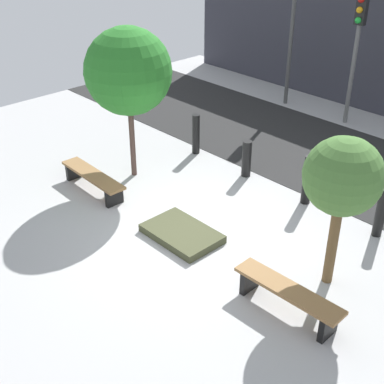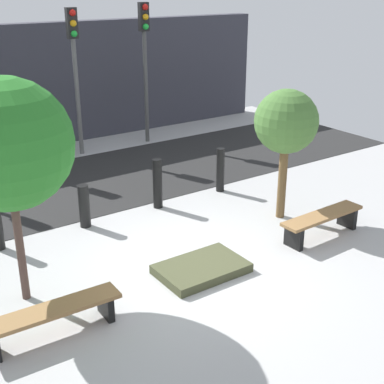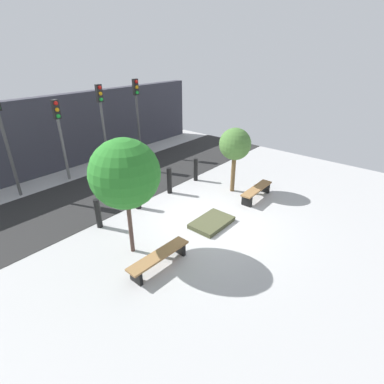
{
  "view_description": "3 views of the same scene",
  "coord_description": "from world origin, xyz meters",
  "px_view_note": "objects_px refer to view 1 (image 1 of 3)",
  "views": [
    {
      "loc": [
        6.34,
        -5.9,
        5.87
      ],
      "look_at": [
        0.18,
        -0.1,
        1.04
      ],
      "focal_mm": 50.0,
      "sensor_mm": 36.0,
      "label": 1
    },
    {
      "loc": [
        -4.6,
        -6.57,
        4.6
      ],
      "look_at": [
        -0.09,
        -0.05,
        1.43
      ],
      "focal_mm": 50.0,
      "sensor_mm": 36.0,
      "label": 2
    },
    {
      "loc": [
        -7.08,
        -5.27,
        5.49
      ],
      "look_at": [
        -0.48,
        0.28,
        1.26
      ],
      "focal_mm": 28.0,
      "sensor_mm": 36.0,
      "label": 3
    }
  ],
  "objects_px": {
    "tree_behind_right_bench": "(343,178)",
    "bollard_center": "(307,180)",
    "bench_left": "(93,178)",
    "bollard_right": "(381,212)",
    "planter_bed": "(182,234)",
    "bench_right": "(288,295)",
    "tree_behind_left_bench": "(128,72)",
    "traffic_light_mid_west": "(357,37)",
    "traffic_light_west": "(293,9)",
    "bollard_far_left": "(196,134)",
    "bollard_left": "(247,159)"
  },
  "relations": [
    {
      "from": "bench_left",
      "to": "tree_behind_right_bench",
      "type": "height_order",
      "value": "tree_behind_right_bench"
    },
    {
      "from": "tree_behind_right_bench",
      "to": "bollard_center",
      "type": "distance_m",
      "value": 2.99
    },
    {
      "from": "bench_right",
      "to": "bollard_right",
      "type": "xyz_separation_m",
      "value": [
        -0.14,
        3.0,
        0.18
      ]
    },
    {
      "from": "tree_behind_left_bench",
      "to": "bollard_right",
      "type": "xyz_separation_m",
      "value": [
        5.22,
        1.87,
        -1.95
      ]
    },
    {
      "from": "bench_left",
      "to": "bollard_right",
      "type": "height_order",
      "value": "bollard_right"
    },
    {
      "from": "tree_behind_right_bench",
      "to": "bollard_right",
      "type": "relative_size",
      "value": 2.58
    },
    {
      "from": "bench_right",
      "to": "planter_bed",
      "type": "distance_m",
      "value": 2.7
    },
    {
      "from": "planter_bed",
      "to": "bollard_far_left",
      "type": "bearing_deg",
      "value": 132.24
    },
    {
      "from": "bench_right",
      "to": "traffic_light_west",
      "type": "relative_size",
      "value": 0.45
    },
    {
      "from": "bollard_far_left",
      "to": "bollard_left",
      "type": "xyz_separation_m",
      "value": [
        1.69,
        0.0,
        -0.08
      ]
    },
    {
      "from": "tree_behind_right_bench",
      "to": "bollard_far_left",
      "type": "xyz_separation_m",
      "value": [
        -5.22,
        1.87,
        -1.48
      ]
    },
    {
      "from": "traffic_light_west",
      "to": "tree_behind_left_bench",
      "type": "bearing_deg",
      "value": -85.1
    },
    {
      "from": "tree_behind_right_bench",
      "to": "bench_left",
      "type": "bearing_deg",
      "value": -168.11
    },
    {
      "from": "bollard_right",
      "to": "traffic_light_west",
      "type": "height_order",
      "value": "traffic_light_west"
    },
    {
      "from": "tree_behind_left_bench",
      "to": "bollard_center",
      "type": "height_order",
      "value": "tree_behind_left_bench"
    },
    {
      "from": "bollard_left",
      "to": "traffic_light_west",
      "type": "distance_m",
      "value": 5.64
    },
    {
      "from": "tree_behind_left_bench",
      "to": "bollard_far_left",
      "type": "xyz_separation_m",
      "value": [
        0.14,
        1.87,
        -1.96
      ]
    },
    {
      "from": "bench_right",
      "to": "bollard_far_left",
      "type": "distance_m",
      "value": 6.02
    },
    {
      "from": "bench_right",
      "to": "bollard_left",
      "type": "distance_m",
      "value": 4.63
    },
    {
      "from": "bollard_right",
      "to": "bollard_left",
      "type": "bearing_deg",
      "value": 180.0
    },
    {
      "from": "bollard_center",
      "to": "tree_behind_right_bench",
      "type": "bearing_deg",
      "value": -45.56
    },
    {
      "from": "tree_behind_left_bench",
      "to": "bollard_far_left",
      "type": "distance_m",
      "value": 2.71
    },
    {
      "from": "bench_right",
      "to": "bench_left",
      "type": "bearing_deg",
      "value": 178.46
    },
    {
      "from": "bench_right",
      "to": "planter_bed",
      "type": "xyz_separation_m",
      "value": [
        -2.68,
        0.2,
        -0.26
      ]
    },
    {
      "from": "tree_behind_right_bench",
      "to": "bollard_center",
      "type": "height_order",
      "value": "tree_behind_right_bench"
    },
    {
      "from": "bollard_far_left",
      "to": "bench_left",
      "type": "bearing_deg",
      "value": -92.67
    },
    {
      "from": "bench_left",
      "to": "traffic_light_mid_west",
      "type": "xyz_separation_m",
      "value": [
        1.6,
        7.5,
        2.12
      ]
    },
    {
      "from": "bollard_right",
      "to": "traffic_light_mid_west",
      "type": "relative_size",
      "value": 0.29
    },
    {
      "from": "planter_bed",
      "to": "bollard_center",
      "type": "height_order",
      "value": "bollard_center"
    },
    {
      "from": "tree_behind_left_bench",
      "to": "traffic_light_mid_west",
      "type": "bearing_deg",
      "value": 75.89
    },
    {
      "from": "planter_bed",
      "to": "traffic_light_mid_west",
      "type": "xyz_separation_m",
      "value": [
        -1.07,
        7.3,
        2.36
      ]
    },
    {
      "from": "planter_bed",
      "to": "bench_left",
      "type": "bearing_deg",
      "value": -175.73
    },
    {
      "from": "bollard_far_left",
      "to": "traffic_light_mid_west",
      "type": "bearing_deg",
      "value": 72.02
    },
    {
      "from": "bollard_center",
      "to": "traffic_light_mid_west",
      "type": "xyz_separation_m",
      "value": [
        -1.92,
        4.51,
        1.89
      ]
    },
    {
      "from": "bench_right",
      "to": "bollard_left",
      "type": "bearing_deg",
      "value": 138.1
    },
    {
      "from": "tree_behind_right_bench",
      "to": "planter_bed",
      "type": "bearing_deg",
      "value": -160.9
    },
    {
      "from": "bollard_center",
      "to": "traffic_light_west",
      "type": "relative_size",
      "value": 0.26
    },
    {
      "from": "bollard_left",
      "to": "traffic_light_mid_west",
      "type": "height_order",
      "value": "traffic_light_mid_west"
    },
    {
      "from": "bollard_left",
      "to": "traffic_light_west",
      "type": "height_order",
      "value": "traffic_light_west"
    },
    {
      "from": "bench_left",
      "to": "traffic_light_west",
      "type": "xyz_separation_m",
      "value": [
        -0.55,
        7.51,
        2.53
      ]
    },
    {
      "from": "planter_bed",
      "to": "bollard_center",
      "type": "distance_m",
      "value": 2.96
    },
    {
      "from": "bollard_far_left",
      "to": "bollard_center",
      "type": "distance_m",
      "value": 3.38
    },
    {
      "from": "bollard_left",
      "to": "bollard_right",
      "type": "relative_size",
      "value": 0.85
    },
    {
      "from": "traffic_light_mid_west",
      "to": "tree_behind_right_bench",
      "type": "bearing_deg",
      "value": -59.52
    },
    {
      "from": "tree_behind_left_bench",
      "to": "traffic_light_mid_west",
      "type": "distance_m",
      "value": 6.58
    },
    {
      "from": "tree_behind_left_bench",
      "to": "tree_behind_right_bench",
      "type": "height_order",
      "value": "tree_behind_left_bench"
    },
    {
      "from": "bollard_right",
      "to": "tree_behind_left_bench",
      "type": "bearing_deg",
      "value": -160.3
    },
    {
      "from": "tree_behind_left_bench",
      "to": "bollard_far_left",
      "type": "bearing_deg",
      "value": 85.72
    },
    {
      "from": "bench_right",
      "to": "traffic_light_mid_west",
      "type": "height_order",
      "value": "traffic_light_mid_west"
    },
    {
      "from": "bollard_right",
      "to": "planter_bed",
      "type": "bearing_deg",
      "value": -132.24
    }
  ]
}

